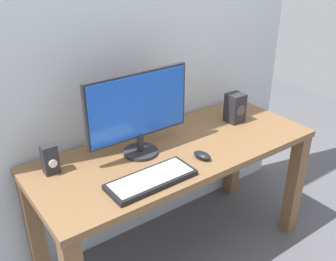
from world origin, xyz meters
name	(u,v)px	position (x,y,z in m)	size (l,w,h in m)	color
ground_plane	(175,251)	(0.00, 0.00, 0.00)	(6.00, 6.00, 0.00)	#4C4C51
desk	(176,169)	(0.00, 0.00, 0.59)	(1.53, 0.62, 0.72)	brown
monitor	(138,110)	(-0.18, 0.07, 0.96)	(0.56, 0.18, 0.43)	#232328
keyboard_primary	(151,180)	(-0.28, -0.18, 0.73)	(0.42, 0.17, 0.03)	black
mouse	(202,155)	(0.04, -0.16, 0.74)	(0.05, 0.10, 0.04)	black
speaker_right	(235,108)	(0.48, 0.06, 0.81)	(0.10, 0.10, 0.17)	#232328
audio_controller	(50,159)	(-0.62, 0.16, 0.79)	(0.07, 0.07, 0.15)	#232328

